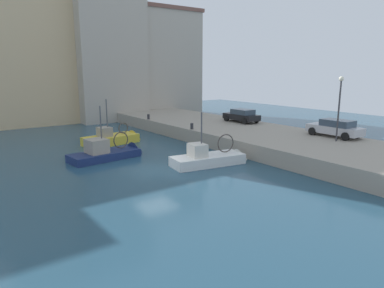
{
  "coord_description": "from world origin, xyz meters",
  "views": [
    {
      "loc": [
        -11.25,
        -19.47,
        6.53
      ],
      "look_at": [
        3.54,
        0.76,
        1.2
      ],
      "focal_mm": 32.97,
      "sensor_mm": 36.0,
      "label": 1
    }
  ],
  "objects_px": {
    "mooring_bollard_south": "(192,126)",
    "mooring_bollard_mid": "(148,117)",
    "parked_car_black": "(242,115)",
    "parked_car_silver": "(335,128)",
    "fishing_boat_white": "(212,163)",
    "fishing_boat_yellow": "(115,142)",
    "fishing_boat_navy": "(110,156)",
    "quay_streetlamp": "(340,98)"
  },
  "relations": [
    {
      "from": "mooring_bollard_south",
      "to": "mooring_bollard_mid",
      "type": "distance_m",
      "value": 8.0
    },
    {
      "from": "parked_car_black",
      "to": "mooring_bollard_south",
      "type": "xyz_separation_m",
      "value": [
        -6.71,
        -0.52,
        -0.42
      ]
    },
    {
      "from": "parked_car_silver",
      "to": "mooring_bollard_mid",
      "type": "relative_size",
      "value": 7.82
    },
    {
      "from": "fishing_boat_white",
      "to": "mooring_bollard_south",
      "type": "relative_size",
      "value": 11.17
    },
    {
      "from": "parked_car_silver",
      "to": "mooring_bollard_south",
      "type": "xyz_separation_m",
      "value": [
        -7.16,
        9.73,
        -0.44
      ]
    },
    {
      "from": "fishing_boat_white",
      "to": "fishing_boat_yellow",
      "type": "xyz_separation_m",
      "value": [
        -2.55,
        10.74,
        -0.02
      ]
    },
    {
      "from": "fishing_boat_white",
      "to": "fishing_boat_navy",
      "type": "height_order",
      "value": "fishing_boat_navy"
    },
    {
      "from": "fishing_boat_navy",
      "to": "parked_car_black",
      "type": "distance_m",
      "value": 15.35
    },
    {
      "from": "fishing_boat_white",
      "to": "parked_car_black",
      "type": "distance_m",
      "value": 12.67
    },
    {
      "from": "fishing_boat_navy",
      "to": "parked_car_black",
      "type": "relative_size",
      "value": 1.57
    },
    {
      "from": "mooring_bollard_south",
      "to": "quay_streetlamp",
      "type": "height_order",
      "value": "quay_streetlamp"
    },
    {
      "from": "fishing_boat_navy",
      "to": "parked_car_silver",
      "type": "height_order",
      "value": "fishing_boat_navy"
    },
    {
      "from": "fishing_boat_navy",
      "to": "mooring_bollard_south",
      "type": "xyz_separation_m",
      "value": [
        8.45,
        1.14,
        1.32
      ]
    },
    {
      "from": "parked_car_black",
      "to": "fishing_boat_navy",
      "type": "bearing_deg",
      "value": -173.75
    },
    {
      "from": "parked_car_black",
      "to": "mooring_bollard_mid",
      "type": "height_order",
      "value": "parked_car_black"
    },
    {
      "from": "mooring_bollard_mid",
      "to": "fishing_boat_white",
      "type": "bearing_deg",
      "value": -102.5
    },
    {
      "from": "fishing_boat_navy",
      "to": "quay_streetlamp",
      "type": "distance_m",
      "value": 17.63
    },
    {
      "from": "quay_streetlamp",
      "to": "parked_car_black",
      "type": "bearing_deg",
      "value": 84.63
    },
    {
      "from": "fishing_boat_white",
      "to": "mooring_bollard_mid",
      "type": "distance_m",
      "value": 15.43
    },
    {
      "from": "quay_streetlamp",
      "to": "fishing_boat_white",
      "type": "bearing_deg",
      "value": 157.04
    },
    {
      "from": "fishing_boat_yellow",
      "to": "mooring_bollard_mid",
      "type": "relative_size",
      "value": 10.53
    },
    {
      "from": "parked_car_silver",
      "to": "mooring_bollard_south",
      "type": "height_order",
      "value": "parked_car_silver"
    },
    {
      "from": "fishing_boat_white",
      "to": "fishing_boat_yellow",
      "type": "relative_size",
      "value": 1.06
    },
    {
      "from": "fishing_boat_navy",
      "to": "parked_car_black",
      "type": "bearing_deg",
      "value": 6.25
    },
    {
      "from": "mooring_bollard_mid",
      "to": "parked_car_black",
      "type": "bearing_deg",
      "value": -48.07
    },
    {
      "from": "mooring_bollard_south",
      "to": "mooring_bollard_mid",
      "type": "bearing_deg",
      "value": 90.0
    },
    {
      "from": "fishing_boat_navy",
      "to": "fishing_boat_yellow",
      "type": "bearing_deg",
      "value": 62.18
    },
    {
      "from": "mooring_bollard_mid",
      "to": "quay_streetlamp",
      "type": "bearing_deg",
      "value": -73.28
    },
    {
      "from": "fishing_boat_yellow",
      "to": "parked_car_black",
      "type": "xyz_separation_m",
      "value": [
        12.59,
        -3.21,
        1.8
      ]
    },
    {
      "from": "parked_car_silver",
      "to": "mooring_bollard_south",
      "type": "bearing_deg",
      "value": 126.35
    },
    {
      "from": "fishing_boat_white",
      "to": "fishing_boat_navy",
      "type": "distance_m",
      "value": 7.79
    },
    {
      "from": "parked_car_black",
      "to": "fishing_boat_white",
      "type": "bearing_deg",
      "value": -143.14
    },
    {
      "from": "fishing_boat_navy",
      "to": "quay_streetlamp",
      "type": "height_order",
      "value": "quay_streetlamp"
    },
    {
      "from": "mooring_bollard_south",
      "to": "parked_car_silver",
      "type": "bearing_deg",
      "value": -53.65
    },
    {
      "from": "parked_car_silver",
      "to": "parked_car_black",
      "type": "distance_m",
      "value": 10.26
    },
    {
      "from": "mooring_bollard_south",
      "to": "fishing_boat_yellow",
      "type": "bearing_deg",
      "value": 147.55
    },
    {
      "from": "quay_streetlamp",
      "to": "mooring_bollard_mid",
      "type": "bearing_deg",
      "value": 106.72
    },
    {
      "from": "parked_car_silver",
      "to": "quay_streetlamp",
      "type": "xyz_separation_m",
      "value": [
        -1.51,
        -1.08,
        2.54
      ]
    },
    {
      "from": "fishing_boat_white",
      "to": "fishing_boat_yellow",
      "type": "distance_m",
      "value": 11.04
    },
    {
      "from": "mooring_bollard_mid",
      "to": "quay_streetlamp",
      "type": "relative_size",
      "value": 0.11
    },
    {
      "from": "parked_car_black",
      "to": "quay_streetlamp",
      "type": "distance_m",
      "value": 11.67
    },
    {
      "from": "fishing_boat_yellow",
      "to": "quay_streetlamp",
      "type": "xyz_separation_m",
      "value": [
        11.52,
        -14.54,
        4.36
      ]
    }
  ]
}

